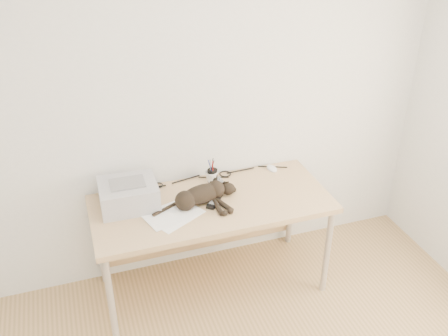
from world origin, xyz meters
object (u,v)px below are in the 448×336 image
object	(u,v)px
mug	(212,177)
pen_cup	(213,175)
desk	(208,211)
mouse	(272,167)
cat	(200,196)
printer	(129,194)

from	to	relation	value
mug	pen_cup	bearing A→B (deg)	1.32
desk	mouse	size ratio (longest dim) A/B	14.14
desk	cat	xyz separation A→B (m)	(-0.08, -0.09, 0.19)
printer	mug	bearing A→B (deg)	10.55
printer	mouse	world-z (taller)	printer
mug	mouse	size ratio (longest dim) A/B	0.81
mug	pen_cup	distance (m)	0.01
printer	cat	xyz separation A→B (m)	(0.45, -0.13, -0.03)
desk	printer	bearing A→B (deg)	174.95
desk	printer	world-z (taller)	printer
pen_cup	mouse	size ratio (longest dim) A/B	1.61
desk	mug	world-z (taller)	mug
cat	pen_cup	world-z (taller)	pen_cup
desk	mouse	distance (m)	0.61
printer	mouse	bearing A→B (deg)	7.47
desk	mouse	xyz separation A→B (m)	(0.56, 0.19, 0.15)
desk	cat	size ratio (longest dim) A/B	2.63
cat	mug	world-z (taller)	cat
mug	cat	bearing A→B (deg)	-122.98
cat	mouse	size ratio (longest dim) A/B	5.37
printer	mug	size ratio (longest dim) A/B	4.13
printer	mouse	size ratio (longest dim) A/B	3.34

